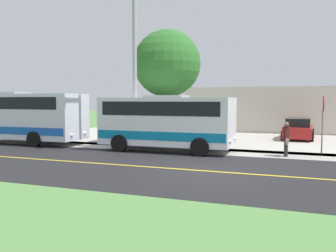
% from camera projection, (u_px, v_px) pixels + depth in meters
% --- Properties ---
extents(ground_plane, '(120.00, 120.00, 0.00)m').
position_uv_depth(ground_plane, '(204.00, 171.00, 13.51)').
color(ground_plane, '#548442').
extents(road_surface, '(8.00, 100.00, 0.01)m').
position_uv_depth(road_surface, '(204.00, 171.00, 13.51)').
color(road_surface, black).
rests_on(road_surface, ground).
extents(sidewalk, '(2.40, 100.00, 0.01)m').
position_uv_depth(sidewalk, '(228.00, 152.00, 18.38)').
color(sidewalk, '#9E9991').
rests_on(sidewalk, ground).
extents(parking_lot_surface, '(14.00, 36.00, 0.01)m').
position_uv_depth(parking_lot_surface, '(292.00, 139.00, 24.11)').
color(parking_lot_surface, '#B2ADA3').
rests_on(parking_lot_surface, ground).
extents(road_centre_line, '(0.16, 100.00, 0.00)m').
position_uv_depth(road_centre_line, '(204.00, 171.00, 13.51)').
color(road_centre_line, gold).
rests_on(road_centre_line, ground).
extents(shuttle_bus_front, '(2.75, 7.04, 2.93)m').
position_uv_depth(shuttle_bus_front, '(167.00, 120.00, 18.73)').
color(shuttle_bus_front, white).
rests_on(shuttle_bus_front, ground).
extents(transit_bus_rear, '(2.68, 11.27, 3.17)m').
position_uv_depth(transit_bus_rear, '(3.00, 115.00, 22.45)').
color(transit_bus_rear, silver).
rests_on(transit_bus_rear, ground).
extents(pedestrian_with_bags, '(0.72, 0.34, 1.64)m').
position_uv_depth(pedestrian_with_bags, '(286.00, 138.00, 16.91)').
color(pedestrian_with_bags, '#262628').
rests_on(pedestrian_with_bags, ground).
extents(stop_sign, '(0.76, 0.07, 2.88)m').
position_uv_depth(stop_sign, '(323.00, 115.00, 17.55)').
color(stop_sign, slate).
rests_on(stop_sign, ground).
extents(street_light_pole, '(1.97, 0.24, 8.65)m').
position_uv_depth(street_light_pole, '(134.00, 62.00, 19.51)').
color(street_light_pole, '#9E9EA3').
rests_on(street_light_pole, ground).
extents(parked_car_near, '(4.48, 2.18, 1.45)m').
position_uv_depth(parked_car_near, '(298.00, 129.00, 24.44)').
color(parked_car_near, '#A51E1E').
rests_on(parked_car_near, ground).
extents(tree_curbside, '(4.07, 4.07, 6.91)m').
position_uv_depth(tree_curbside, '(167.00, 64.00, 21.51)').
color(tree_curbside, brown).
rests_on(tree_curbside, ground).
extents(commercial_building, '(10.00, 16.06, 3.73)m').
position_uv_depth(commercial_building, '(285.00, 109.00, 32.67)').
color(commercial_building, beige).
rests_on(commercial_building, ground).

